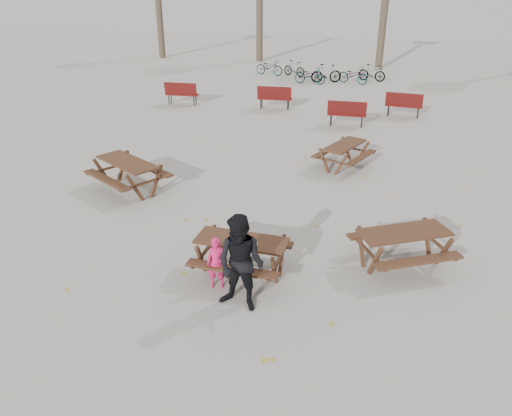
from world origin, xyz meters
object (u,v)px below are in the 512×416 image
(food_tray, at_px, (252,244))
(picnic_table_north, at_px, (129,176))
(main_picnic_table, at_px, (242,248))
(soda_bottle, at_px, (233,241))
(picnic_table_far, at_px, (344,156))
(picnic_table_east, at_px, (402,248))
(adult, at_px, (241,264))
(child, at_px, (217,263))

(food_tray, bearing_deg, picnic_table_north, 144.13)
(picnic_table_north, bearing_deg, main_picnic_table, -7.82)
(food_tray, height_order, soda_bottle, soda_bottle)
(main_picnic_table, xyz_separation_m, picnic_table_far, (1.16, 6.66, -0.22))
(main_picnic_table, height_order, food_tray, food_tray)
(main_picnic_table, xyz_separation_m, picnic_table_east, (3.06, 1.22, -0.19))
(soda_bottle, height_order, adult, adult)
(soda_bottle, bearing_deg, child, -119.07)
(adult, xyz_separation_m, picnic_table_north, (-4.63, 4.22, -0.49))
(main_picnic_table, distance_m, picnic_table_north, 5.32)
(main_picnic_table, height_order, picnic_table_north, picnic_table_north)
(food_tray, bearing_deg, child, -143.74)
(child, relative_size, picnic_table_north, 0.52)
(child, relative_size, picnic_table_far, 0.61)
(main_picnic_table, bearing_deg, child, -117.98)
(main_picnic_table, relative_size, picnic_table_far, 1.05)
(food_tray, height_order, child, child)
(picnic_table_east, distance_m, picnic_table_north, 7.60)
(soda_bottle, relative_size, child, 0.16)
(adult, bearing_deg, picnic_table_east, 48.46)
(child, bearing_deg, main_picnic_table, 46.43)
(child, bearing_deg, picnic_table_east, 12.64)
(main_picnic_table, height_order, child, child)
(child, relative_size, adult, 0.57)
(adult, xyz_separation_m, picnic_table_east, (2.72, 2.30, -0.52))
(food_tray, distance_m, adult, 0.93)
(soda_bottle, bearing_deg, picnic_table_east, 24.52)
(soda_bottle, distance_m, picnic_table_far, 7.01)
(adult, xyz_separation_m, picnic_table_far, (0.82, 7.74, -0.55))
(main_picnic_table, relative_size, picnic_table_east, 0.98)
(adult, relative_size, picnic_table_east, 1.00)
(picnic_table_east, bearing_deg, picnic_table_far, 78.14)
(main_picnic_table, xyz_separation_m, child, (-0.31, -0.58, -0.06))
(main_picnic_table, bearing_deg, picnic_table_east, 21.82)
(food_tray, bearing_deg, picnic_table_east, 26.38)
(soda_bottle, distance_m, picnic_table_east, 3.51)
(soda_bottle, height_order, picnic_table_far, soda_bottle)
(main_picnic_table, distance_m, soda_bottle, 0.36)
(food_tray, xyz_separation_m, picnic_table_far, (0.89, 6.82, -0.42))
(soda_bottle, xyz_separation_m, picnic_table_far, (1.27, 6.88, -0.48))
(food_tray, height_order, picnic_table_east, food_tray)
(main_picnic_table, distance_m, picnic_table_east, 3.30)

